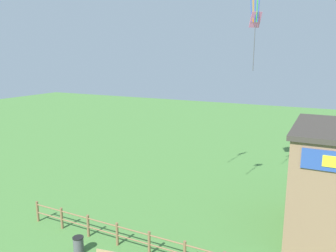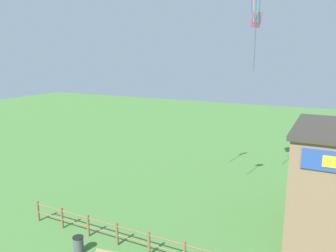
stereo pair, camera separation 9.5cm
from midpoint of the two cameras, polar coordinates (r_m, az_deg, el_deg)
wooden_fence at (r=16.45m, az=-3.48°, el=-19.49°), size 14.83×0.14×1.21m
trash_bin at (r=17.24m, az=-15.49°, el=-19.34°), size 0.53×0.53×0.83m
kite_pink_diamond at (r=21.47m, az=14.79°, el=15.91°), size 0.76×0.72×3.52m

